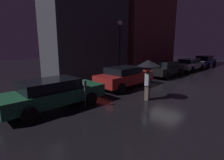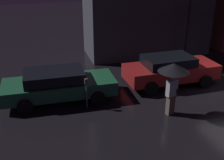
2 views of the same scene
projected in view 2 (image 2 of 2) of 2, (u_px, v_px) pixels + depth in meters
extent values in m
cube|color=#1E5638|center=(60.00, 87.00, 11.90)|extent=(4.73, 1.86, 0.59)
cube|color=black|center=(54.00, 76.00, 11.65)|extent=(2.47, 1.60, 0.45)
cylinder|color=black|center=(89.00, 81.00, 13.16)|extent=(0.61, 0.22, 0.61)
cylinder|color=black|center=(98.00, 98.00, 11.61)|extent=(0.61, 0.22, 0.61)
cylinder|color=black|center=(25.00, 89.00, 12.43)|extent=(0.61, 0.22, 0.61)
cylinder|color=black|center=(25.00, 107.00, 10.88)|extent=(0.61, 0.22, 0.61)
cube|color=maroon|center=(171.00, 71.00, 13.41)|extent=(4.45, 1.83, 0.66)
cube|color=black|center=(168.00, 61.00, 13.15)|extent=(2.32, 1.58, 0.42)
cylinder|color=black|center=(186.00, 68.00, 14.65)|extent=(0.63, 0.22, 0.63)
cylinder|color=black|center=(205.00, 81.00, 13.12)|extent=(0.63, 0.22, 0.63)
cylinder|color=black|center=(137.00, 74.00, 13.97)|extent=(0.63, 0.22, 0.63)
cylinder|color=black|center=(151.00, 88.00, 12.44)|extent=(0.63, 0.22, 0.63)
cube|color=#66564C|center=(170.00, 105.00, 10.85)|extent=(0.35, 0.28, 0.80)
cube|color=#B2B7C6|center=(172.00, 88.00, 10.55)|extent=(0.48, 0.32, 0.67)
sphere|color=tan|center=(173.00, 77.00, 10.38)|extent=(0.22, 0.22, 0.22)
cylinder|color=black|center=(173.00, 81.00, 10.45)|extent=(0.02, 0.02, 0.79)
cone|color=black|center=(174.00, 67.00, 10.23)|extent=(1.17, 1.17, 0.32)
cube|color=black|center=(177.00, 91.00, 10.68)|extent=(0.18, 0.14, 0.22)
cylinder|color=#4C5154|center=(87.00, 96.00, 11.24)|extent=(0.06, 0.06, 1.07)
cube|color=#4C5154|center=(86.00, 81.00, 10.98)|extent=(0.12, 0.10, 0.22)
cylinder|color=black|center=(188.00, 25.00, 15.49)|extent=(0.14, 0.14, 4.41)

